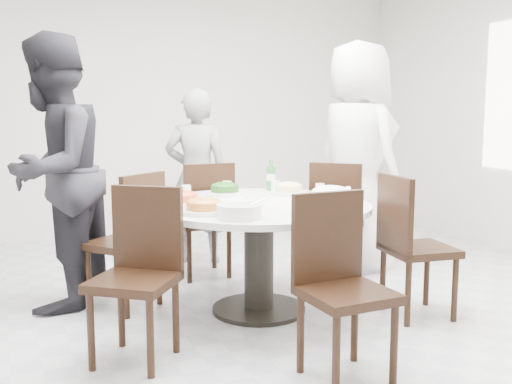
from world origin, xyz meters
name	(u,v)px	position (x,y,z in m)	size (l,w,h in m)	color
floor	(251,317)	(0.00, 0.00, 0.00)	(6.00, 6.00, 0.01)	silver
wall_back	(146,106)	(0.00, 3.00, 1.40)	(6.00, 0.01, 2.80)	silver
dining_table	(259,258)	(0.09, 0.09, 0.38)	(1.50, 1.50, 0.75)	white
chair_ne	(339,218)	(1.08, 0.69, 0.47)	(0.42, 0.42, 0.95)	black
chair_n	(202,219)	(0.01, 1.09, 0.47)	(0.42, 0.42, 0.95)	black
chair_nw	(123,241)	(-0.74, 0.53, 0.47)	(0.42, 0.42, 0.95)	black
chair_sw	(134,277)	(-0.85, -0.40, 0.47)	(0.42, 0.42, 0.95)	black
chair_s	(347,290)	(0.10, -1.04, 0.47)	(0.42, 0.42, 0.95)	black
chair_se	(419,246)	(1.04, -0.40, 0.47)	(0.42, 0.42, 0.95)	black
diner_right	(357,156)	(1.33, 0.83, 0.97)	(0.95, 0.62, 1.95)	white
diner_middle	(197,177)	(0.11, 1.54, 0.78)	(0.57, 0.37, 1.55)	black
diner_left	(53,173)	(-1.16, 0.74, 0.94)	(0.92, 0.72, 1.89)	black
dish_greens	(225,190)	(0.01, 0.54, 0.78)	(0.26, 0.26, 0.07)	white
dish_pale	(289,190)	(0.46, 0.38, 0.78)	(0.26, 0.26, 0.07)	white
dish_orange	(183,200)	(-0.39, 0.23, 0.78)	(0.26, 0.26, 0.07)	white
dish_redbrown	(336,198)	(0.58, -0.10, 0.79)	(0.29, 0.29, 0.07)	white
dish_tofu	(205,207)	(-0.36, -0.14, 0.79)	(0.29, 0.29, 0.07)	white
rice_bowl	(331,202)	(0.37, -0.39, 0.81)	(0.28, 0.28, 0.12)	silver
soup_bowl	(239,211)	(-0.22, -0.37, 0.79)	(0.27, 0.27, 0.08)	white
beverage_bottle	(271,175)	(0.43, 0.63, 0.87)	(0.07, 0.07, 0.24)	#2D722E
tea_cups	(226,186)	(0.08, 0.71, 0.79)	(0.07, 0.07, 0.08)	white
chopsticks	(222,190)	(0.08, 0.79, 0.76)	(0.24, 0.04, 0.01)	tan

